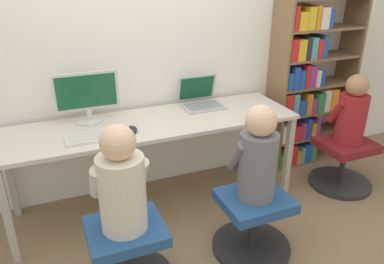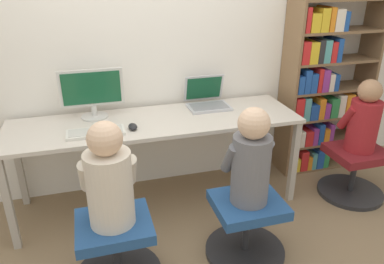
{
  "view_description": "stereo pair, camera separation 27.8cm",
  "coord_description": "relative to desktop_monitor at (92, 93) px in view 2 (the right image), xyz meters",
  "views": [
    {
      "loc": [
        -0.74,
        -2.25,
        1.85
      ],
      "look_at": [
        0.23,
        0.1,
        0.71
      ],
      "focal_mm": 35.0,
      "sensor_mm": 36.0,
      "label": 1
    },
    {
      "loc": [
        -0.48,
        -2.34,
        1.85
      ],
      "look_at": [
        0.23,
        0.1,
        0.71
      ],
      "focal_mm": 35.0,
      "sensor_mm": 36.0,
      "label": 2
    }
  ],
  "objects": [
    {
      "name": "ground_plane",
      "position": [
        0.45,
        -0.51,
        -0.95
      ],
      "size": [
        14.0,
        14.0,
        0.0
      ],
      "primitive_type": "plane",
      "color": "#846B4C"
    },
    {
      "name": "desktop_monitor",
      "position": [
        0.0,
        0.0,
        0.0
      ],
      "size": [
        0.48,
        0.21,
        0.39
      ],
      "color": "beige",
      "rests_on": "desk"
    },
    {
      "name": "wall_back",
      "position": [
        0.45,
        0.2,
        0.35
      ],
      "size": [
        10.0,
        0.05,
        2.6
      ],
      "color": "white",
      "rests_on": "ground_plane"
    },
    {
      "name": "person_near_shelf",
      "position": [
        2.1,
        -0.53,
        -0.24
      ],
      "size": [
        0.3,
        0.27,
        0.6
      ],
      "color": "maroon",
      "rests_on": "office_chair_side"
    },
    {
      "name": "computer_mouse_by_keyboard",
      "position": [
        0.26,
        -0.31,
        -0.18
      ],
      "size": [
        0.06,
        0.11,
        0.04
      ],
      "color": "black",
      "rests_on": "desk"
    },
    {
      "name": "keyboard",
      "position": [
        -0.01,
        -0.33,
        -0.19
      ],
      "size": [
        0.41,
        0.17,
        0.03
      ],
      "color": "silver",
      "rests_on": "desk"
    },
    {
      "name": "laptop",
      "position": [
        0.93,
        -0.0,
        -0.15
      ],
      "size": [
        0.35,
        0.3,
        0.25
      ],
      "color": "#B7B7BC",
      "rests_on": "desk"
    },
    {
      "name": "person_at_laptop",
      "position": [
        0.9,
        -0.97,
        -0.21
      ],
      "size": [
        0.3,
        0.28,
        0.65
      ],
      "color": "slate",
      "rests_on": "office_chair_right"
    },
    {
      "name": "bookshelf",
      "position": [
        2.03,
        -0.0,
        -0.17
      ],
      "size": [
        0.84,
        0.3,
        1.6
      ],
      "color": "brown",
      "rests_on": "ground_plane"
    },
    {
      "name": "office_chair_right",
      "position": [
        0.9,
        -0.97,
        -0.73
      ],
      "size": [
        0.55,
        0.55,
        0.44
      ],
      "color": "#262628",
      "rests_on": "ground_plane"
    },
    {
      "name": "office_chair_left",
      "position": [
        0.03,
        -0.95,
        -0.73
      ],
      "size": [
        0.55,
        0.55,
        0.44
      ],
      "color": "#262628",
      "rests_on": "ground_plane"
    },
    {
      "name": "person_at_monitor",
      "position": [
        0.03,
        -0.95,
        -0.22
      ],
      "size": [
        0.33,
        0.3,
        0.65
      ],
      "color": "beige",
      "rests_on": "office_chair_left"
    },
    {
      "name": "desk",
      "position": [
        0.45,
        -0.19,
        -0.27
      ],
      "size": [
        2.25,
        0.65,
        0.75
      ],
      "color": "beige",
      "rests_on": "ground_plane"
    },
    {
      "name": "office_chair_side",
      "position": [
        2.1,
        -0.54,
        -0.73
      ],
      "size": [
        0.55,
        0.55,
        0.44
      ],
      "color": "#262628",
      "rests_on": "ground_plane"
    }
  ]
}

